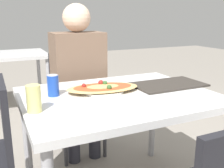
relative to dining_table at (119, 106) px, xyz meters
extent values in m
cube|color=silver|center=(0.00, 0.00, 0.05)|extent=(1.12, 0.87, 0.04)
cylinder|color=#99999E|center=(-0.51, 0.38, -0.31)|extent=(0.05, 0.05, 0.68)
cylinder|color=#99999E|center=(0.51, 0.38, -0.31)|extent=(0.05, 0.05, 0.68)
cube|color=black|center=(-0.04, 0.69, -0.19)|extent=(0.40, 0.40, 0.04)
cube|color=black|center=(-0.04, 0.88, 0.02)|extent=(0.38, 0.03, 0.40)
cylinder|color=#38383D|center=(0.13, 0.52, -0.43)|extent=(0.03, 0.03, 0.43)
cylinder|color=#38383D|center=(-0.21, 0.52, -0.43)|extent=(0.03, 0.03, 0.43)
cylinder|color=#38383D|center=(0.13, 0.86, -0.43)|extent=(0.03, 0.03, 0.43)
cylinder|color=#38383D|center=(-0.21, 0.86, -0.43)|extent=(0.03, 0.03, 0.43)
cube|color=black|center=(-0.64, 0.01, 0.02)|extent=(0.03, 0.38, 0.40)
cylinder|color=#2D2D38|center=(0.05, 0.56, -0.41)|extent=(0.10, 0.10, 0.47)
cylinder|color=#2D2D38|center=(-0.13, 0.56, -0.41)|extent=(0.10, 0.10, 0.47)
cube|color=brown|center=(-0.04, 0.66, 0.11)|extent=(0.41, 0.26, 0.58)
sphere|color=beige|center=(-0.04, 0.66, 0.51)|extent=(0.22, 0.22, 0.22)
cylinder|color=white|center=(-0.06, 0.10, 0.08)|extent=(0.26, 0.26, 0.01)
ellipsoid|color=#E0AD66|center=(-0.06, 0.10, 0.10)|extent=(0.47, 0.29, 0.02)
ellipsoid|color=#C14C28|center=(-0.06, 0.10, 0.10)|extent=(0.39, 0.24, 0.01)
sphere|color=maroon|center=(-0.17, 0.14, 0.11)|extent=(0.03, 0.03, 0.03)
sphere|color=#335928|center=(-0.05, 0.03, 0.11)|extent=(0.03, 0.03, 0.03)
sphere|color=maroon|center=(-0.05, 0.16, 0.11)|extent=(0.03, 0.03, 0.03)
sphere|color=#335928|center=(-0.03, 0.14, 0.11)|extent=(0.03, 0.03, 0.03)
cylinder|color=#1E47B2|center=(-0.36, 0.13, 0.13)|extent=(0.07, 0.07, 0.12)
cylinder|color=silver|center=(-0.36, 0.13, 0.20)|extent=(0.06, 0.06, 0.00)
cylinder|color=#E0DB7F|center=(-0.50, -0.09, 0.14)|extent=(0.07, 0.07, 0.13)
cube|color=#332D28|center=(0.39, 0.05, 0.08)|extent=(0.48, 0.28, 0.01)
cube|color=silver|center=(-0.56, 2.16, 0.05)|extent=(1.10, 0.80, 0.04)
cylinder|color=#99999E|center=(-0.06, 1.81, -0.31)|extent=(0.05, 0.05, 0.68)
cylinder|color=#99999E|center=(-0.06, 2.51, -0.31)|extent=(0.05, 0.05, 0.68)
camera|label=1|loc=(-0.67, -1.34, 0.53)|focal=42.00mm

